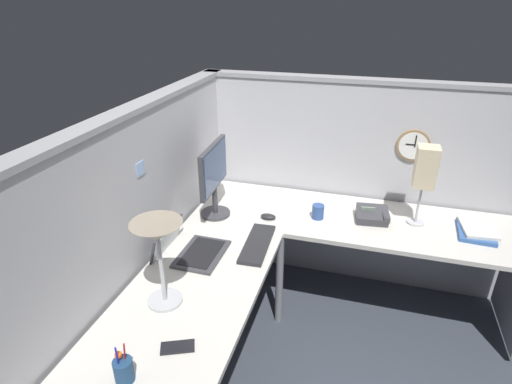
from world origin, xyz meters
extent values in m
plane|color=#383D47|center=(0.00, 0.00, 0.00)|extent=(6.80, 6.80, 0.00)
cube|color=#B2B2B7|center=(-0.36, 0.87, 0.78)|extent=(2.57, 0.10, 1.55)
cube|color=#939399|center=(-0.36, 0.87, 1.56)|extent=(2.57, 0.12, 0.03)
cube|color=#B2B2B7|center=(0.87, -0.27, 0.78)|extent=(0.10, 2.37, 1.55)
cube|color=#939399|center=(0.87, -0.27, 1.56)|extent=(0.12, 2.37, 0.03)
cube|color=beige|center=(-0.38, 0.47, 0.71)|extent=(2.35, 0.66, 0.03)
cube|color=beige|center=(0.47, -0.60, 0.71)|extent=(0.66, 1.49, 0.03)
cylinder|color=slate|center=(0.16, 0.16, 0.35)|extent=(0.05, 0.05, 0.70)
cylinder|color=#38383D|center=(0.25, 0.64, 0.74)|extent=(0.20, 0.20, 0.02)
cylinder|color=#38383D|center=(0.25, 0.64, 0.84)|extent=(0.04, 0.04, 0.20)
cube|color=#38383D|center=(0.25, 0.64, 1.08)|extent=(0.46, 0.05, 0.30)
cube|color=#384C72|center=(0.25, 0.62, 1.08)|extent=(0.42, 0.03, 0.26)
cube|color=#38383D|center=(-0.22, 0.54, 0.74)|extent=(0.34, 0.24, 0.02)
cube|color=black|center=(-0.22, 0.54, 0.75)|extent=(0.29, 0.18, 0.00)
cube|color=#38383D|center=(-0.22, 0.77, 0.77)|extent=(0.34, 0.07, 0.22)
cube|color=silver|center=(-0.22, 0.76, 0.77)|extent=(0.31, 0.06, 0.18)
cube|color=#232326|center=(-0.03, 0.26, 0.74)|extent=(0.44, 0.16, 0.02)
ellipsoid|color=#232326|center=(0.30, 0.28, 0.75)|extent=(0.06, 0.10, 0.03)
cylinder|color=#B7BABF|center=(-0.64, 0.56, 0.74)|extent=(0.17, 0.17, 0.02)
cylinder|color=#B7BABF|center=(-0.64, 0.56, 0.93)|extent=(0.02, 0.02, 0.38)
cone|color=gray|center=(-0.64, 0.56, 1.13)|extent=(0.24, 0.24, 0.09)
cylinder|color=navy|center=(-1.10, 0.49, 0.78)|extent=(0.08, 0.08, 0.10)
cylinder|color=#1E1EB2|center=(-1.11, 0.50, 0.84)|extent=(0.01, 0.01, 0.13)
cylinder|color=#B21E1E|center=(-1.08, 0.49, 0.84)|extent=(0.01, 0.02, 0.13)
cylinder|color=#D8591E|center=(-1.09, 0.51, 0.85)|extent=(0.03, 0.03, 0.01)
cube|color=black|center=(-0.89, 0.37, 0.73)|extent=(0.12, 0.16, 0.01)
cube|color=#38383D|center=(0.47, -0.38, 0.77)|extent=(0.21, 0.22, 0.10)
cube|color=#8CA58C|center=(0.47, -0.36, 0.80)|extent=(0.02, 0.09, 0.04)
cube|color=#38383D|center=(0.48, -0.47, 0.79)|extent=(0.19, 0.06, 0.04)
cube|color=#335999|center=(0.48, -1.02, 0.74)|extent=(0.29, 0.23, 0.02)
cube|color=silver|center=(0.49, -1.03, 0.76)|extent=(0.27, 0.21, 0.02)
cylinder|color=#B7BABF|center=(0.51, -0.66, 0.74)|extent=(0.11, 0.11, 0.01)
cylinder|color=#B7BABF|center=(0.51, -0.66, 0.87)|extent=(0.02, 0.02, 0.27)
cube|color=beige|center=(0.51, -0.66, 1.13)|extent=(0.13, 0.13, 0.26)
cylinder|color=#2D4C8C|center=(0.40, -0.04, 0.78)|extent=(0.08, 0.08, 0.10)
cylinder|color=olive|center=(0.82, -0.60, 1.16)|extent=(0.03, 0.22, 0.22)
cylinder|color=white|center=(0.80, -0.60, 1.16)|extent=(0.00, 0.19, 0.19)
cube|color=black|center=(0.80, -0.58, 1.17)|extent=(0.00, 0.06, 0.01)
cube|color=black|center=(0.80, -0.61, 1.19)|extent=(0.00, 0.01, 0.08)
cube|color=#99B7E5|center=(-0.31, 0.82, 1.27)|extent=(0.07, 0.00, 0.07)
camera|label=1|loc=(-2.05, -0.32, 2.10)|focal=29.07mm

